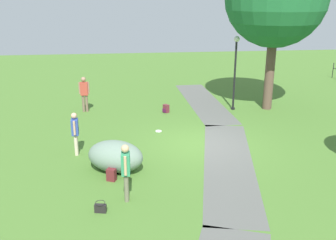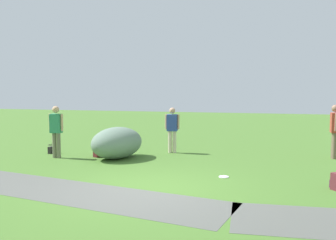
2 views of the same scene
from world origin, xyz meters
name	(u,v)px [view 1 (image 1 of 2)]	position (x,y,z in m)	size (l,w,h in m)	color
ground_plane	(201,144)	(0.00, 0.00, 0.00)	(48.00, 48.00, 0.00)	#48722C
footpath_segment_near	(203,102)	(-6.00, 1.33, 0.00)	(8.05, 1.97, 0.01)	#585954
footpath_segment_mid	(228,163)	(1.90, 0.60, 0.00)	(8.18, 3.38, 0.01)	#585954
lamp_post	(235,65)	(-4.41, 2.54, 2.27)	(0.28, 0.28, 3.69)	black
lawn_boulder	(115,156)	(2.03, -3.31, 0.52)	(2.00, 2.29, 1.04)	slate
woman_with_handbag	(126,168)	(4.02, -2.98, 1.00)	(0.52, 0.26, 1.72)	#6F6E55
man_near_boulder	(75,131)	(0.49, -4.77, 0.92)	(0.52, 0.26, 1.61)	beige
passerby_on_path	(84,92)	(-4.89, -4.91, 1.03)	(0.24, 0.52, 1.77)	#745E4C
handbag_on_grass	(100,208)	(4.60, -3.70, 0.14)	(0.32, 0.34, 0.31)	black
backpack_by_boulder	(112,175)	(2.74, -3.44, 0.19)	(0.33, 0.34, 0.40)	maroon
spare_backpack_on_lawn	(166,109)	(-4.29, -0.92, 0.19)	(0.35, 0.35, 0.40)	maroon
frisbee_on_grass	(158,131)	(-1.61, -1.54, 0.01)	(0.27, 0.27, 0.02)	white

